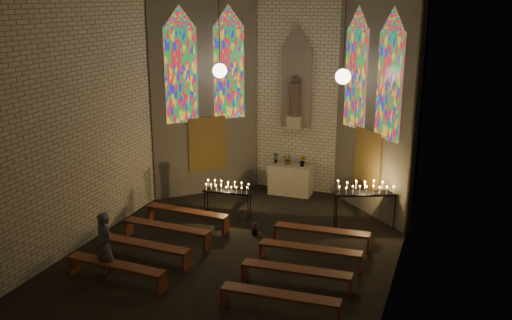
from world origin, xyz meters
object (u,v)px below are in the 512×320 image
at_px(altar, 290,180).
at_px(aisle_flower_pot, 255,229).
at_px(visitor, 104,246).
at_px(votive_stand_left, 227,189).
at_px(votive_stand_right, 365,190).

distance_m(altar, aisle_flower_pot, 3.60).
height_order(aisle_flower_pot, visitor, visitor).
distance_m(votive_stand_left, visitor, 4.64).
xyz_separation_m(altar, aisle_flower_pot, (0.07, -3.58, -0.31)).
bearing_deg(aisle_flower_pot, votive_stand_right, 30.75).
distance_m(altar, votive_stand_left, 2.94).
bearing_deg(votive_stand_right, visitor, -156.61).
xyz_separation_m(aisle_flower_pot, votive_stand_left, (-1.21, 0.91, 0.72)).
height_order(votive_stand_left, votive_stand_right, votive_stand_right).
height_order(altar, votive_stand_right, votive_stand_right).
relative_size(altar, aisle_flower_pot, 3.77).
xyz_separation_m(aisle_flower_pot, votive_stand_right, (2.73, 1.63, 0.92)).
relative_size(votive_stand_left, visitor, 0.90).
distance_m(aisle_flower_pot, visitor, 4.36).
bearing_deg(visitor, votive_stand_left, 99.17).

